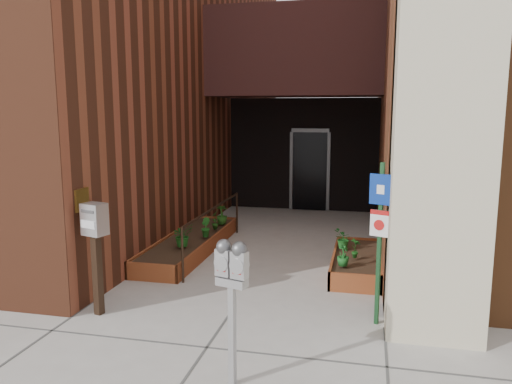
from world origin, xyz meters
The scene contains 15 objects.
ground centered at (0.00, 0.00, 0.00)m, with size 80.00×80.00×0.00m, color #9E9991.
architecture centered at (-0.18, 6.89, 4.98)m, with size 20.00×14.60×10.00m.
planter_left centered at (-1.55, 2.70, 0.13)m, with size 0.90×3.60×0.30m.
planter_right centered at (1.60, 2.20, 0.13)m, with size 0.80×2.20×0.30m.
handrail centered at (-1.05, 2.65, 0.75)m, with size 0.04×3.34×0.90m.
parking_meter centered at (0.49, -1.67, 1.14)m, with size 0.34×0.20×1.47m.
sign_post centered at (1.90, 0.09, 1.27)m, with size 0.27×0.12×2.06m.
payment_dropbox centered at (-1.70, -0.40, 1.08)m, with size 0.35×0.30×1.50m.
shrub_left_a centered at (-1.42, 1.98, 0.50)m, with size 0.37×0.37×0.41m, color #185418.
shrub_left_b centered at (-1.25, 2.72, 0.48)m, with size 0.20×0.20×0.36m, color #1C5D1A.
shrub_left_c centered at (-1.25, 3.81, 0.51)m, with size 0.23×0.23×0.41m, color #245919.
shrub_left_d centered at (-1.25, 3.34, 0.50)m, with size 0.21×0.21×0.40m, color #205217.
shrub_right_a centered at (1.40, 1.48, 0.47)m, with size 0.19×0.19×0.34m, color #1B5F21.
shrub_right_b centered at (1.57, 1.94, 0.47)m, with size 0.18×0.18×0.33m, color #185217.
shrub_right_c centered at (1.35, 2.47, 0.47)m, with size 0.31×0.31×0.34m, color #1B5E1E.
Camera 1 is at (1.73, -6.07, 2.68)m, focal length 35.00 mm.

